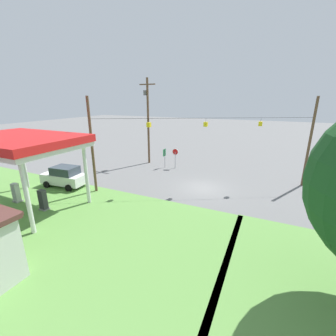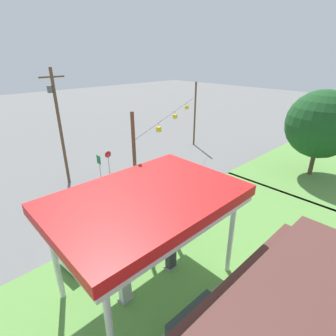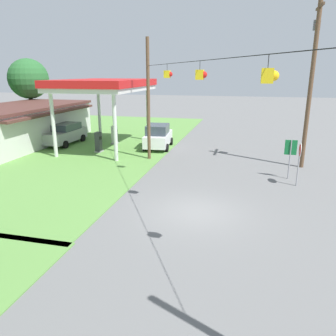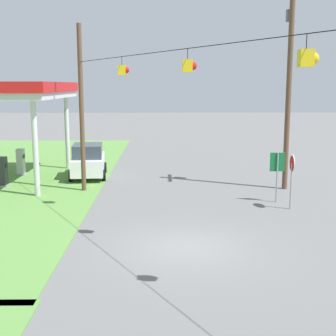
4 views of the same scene
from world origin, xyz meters
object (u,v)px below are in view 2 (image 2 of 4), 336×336
object	(u,v)px
fuel_pump_far	(125,289)
car_at_pumps_rear	(205,330)
route_sign	(99,162)
utility_pole_main	(59,123)
gas_station_canopy	(147,203)
car_at_pumps_front	(95,239)
stop_sign_roadside	(108,157)
fuel_pump_near	(171,257)
tree_west_verge	(321,124)

from	to	relation	value
fuel_pump_far	car_at_pumps_rear	distance (m)	4.46
route_sign	utility_pole_main	world-z (taller)	utility_pole_main
gas_station_canopy	utility_pole_main	bearing A→B (deg)	-98.45
car_at_pumps_front	stop_sign_roadside	size ratio (longest dim) A/B	1.79
fuel_pump_near	tree_west_verge	bearing A→B (deg)	177.98
gas_station_canopy	route_sign	world-z (taller)	gas_station_canopy
stop_sign_roadside	route_sign	xyz separation A→B (m)	(1.31, 0.34, -0.10)
car_at_pumps_front	gas_station_canopy	bearing A→B (deg)	96.37
gas_station_canopy	car_at_pumps_rear	xyz separation A→B (m)	(0.51, 4.30, -4.24)
fuel_pump_near	car_at_pumps_rear	bearing A→B (deg)	63.26
fuel_pump_far	route_sign	xyz separation A→B (m)	(-6.91, -14.29, 0.92)
fuel_pump_near	stop_sign_roadside	xyz separation A→B (m)	(-4.91, -14.63, 1.02)
fuel_pump_far	stop_sign_roadside	bearing A→B (deg)	-119.33
route_sign	car_at_pumps_rear	bearing A→B (deg)	72.77
gas_station_canopy	fuel_pump_near	bearing A→B (deg)	-179.95
utility_pole_main	fuel_pump_far	bearing A→B (deg)	75.65
gas_station_canopy	fuel_pump_far	size ratio (longest dim) A/B	5.59
stop_sign_roadside	tree_west_verge	size ratio (longest dim) A/B	0.28
route_sign	tree_west_verge	size ratio (longest dim) A/B	0.27
tree_west_verge	fuel_pump_near	bearing A→B (deg)	-2.02
stop_sign_roadside	utility_pole_main	size ratio (longest dim) A/B	0.23
utility_pole_main	car_at_pumps_front	bearing A→B (deg)	73.91
fuel_pump_far	car_at_pumps_front	distance (m)	4.38
fuel_pump_near	utility_pole_main	distance (m)	16.34
car_at_pumps_rear	utility_pole_main	xyz separation A→B (m)	(-2.81, -19.76, 5.10)
fuel_pump_near	tree_west_verge	world-z (taller)	tree_west_verge
car_at_pumps_front	car_at_pumps_rear	xyz separation A→B (m)	(-0.40, 8.61, -0.07)
fuel_pump_far	stop_sign_roadside	size ratio (longest dim) A/B	0.66
gas_station_canopy	route_sign	bearing A→B (deg)	-110.18
gas_station_canopy	fuel_pump_far	xyz separation A→B (m)	(1.66, -0.00, -4.41)
fuel_pump_far	route_sign	distance (m)	15.90
gas_station_canopy	car_at_pumps_front	bearing A→B (deg)	-77.99
car_at_pumps_front	route_sign	xyz separation A→B (m)	(-6.17, -9.98, 0.67)
fuel_pump_near	route_sign	xyz separation A→B (m)	(-3.60, -14.29, 0.92)
gas_station_canopy	car_at_pumps_front	size ratio (longest dim) A/B	2.07
car_at_pumps_rear	tree_west_verge	xyz separation A→B (m)	(-22.39, -3.59, 4.50)
fuel_pump_near	stop_sign_roadside	bearing A→B (deg)	-108.54
fuel_pump_near	fuel_pump_far	bearing A→B (deg)	0.00
fuel_pump_far	car_at_pumps_front	size ratio (longest dim) A/B	0.37
car_at_pumps_front	utility_pole_main	distance (m)	12.64
tree_west_verge	stop_sign_roadside	bearing A→B (deg)	-45.06
stop_sign_roadside	fuel_pump_far	bearing A→B (deg)	-119.33
fuel_pump_near	utility_pole_main	xyz separation A→B (m)	(-0.64, -15.46, 5.27)
tree_west_verge	car_at_pumps_front	bearing A→B (deg)	-12.43
fuel_pump_far	car_at_pumps_front	world-z (taller)	car_at_pumps_front
car_at_pumps_rear	car_at_pumps_front	bearing A→B (deg)	93.88
car_at_pumps_rear	utility_pole_main	bearing A→B (deg)	83.09
stop_sign_roadside	route_sign	world-z (taller)	stop_sign_roadside
fuel_pump_far	route_sign	world-z (taller)	route_sign
car_at_pumps_front	fuel_pump_near	bearing A→B (deg)	115.20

